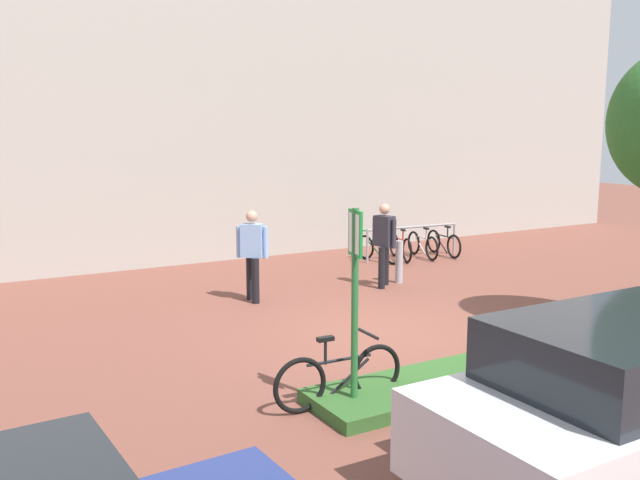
% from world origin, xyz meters
% --- Properties ---
extents(ground_plane, '(60.00, 60.00, 0.00)m').
position_xyz_m(ground_plane, '(0.00, 0.00, 0.00)').
color(ground_plane, brown).
extents(building_facade, '(28.00, 1.20, 10.00)m').
position_xyz_m(building_facade, '(0.00, 7.64, 5.00)').
color(building_facade, '#B2ADA3').
rests_on(building_facade, ground).
extents(planter_strip, '(7.00, 1.10, 0.16)m').
position_xyz_m(planter_strip, '(0.95, -2.25, 0.08)').
color(planter_strip, '#336028').
rests_on(planter_strip, ground).
extents(parking_sign_post, '(0.10, 0.36, 2.34)m').
position_xyz_m(parking_sign_post, '(-2.11, -2.25, 1.53)').
color(parking_sign_post, '#2D7238').
rests_on(parking_sign_post, ground).
extents(bike_at_sign, '(1.68, 0.42, 0.86)m').
position_xyz_m(bike_at_sign, '(-2.17, -2.04, 0.35)').
color(bike_at_sign, black).
rests_on(bike_at_sign, ground).
extents(bike_rack_cluster, '(2.65, 1.66, 0.83)m').
position_xyz_m(bike_rack_cluster, '(4.27, 4.94, 0.35)').
color(bike_rack_cluster, '#99999E').
rests_on(bike_rack_cluster, ground).
extents(bollard_steel, '(0.16, 0.16, 0.90)m').
position_xyz_m(bollard_steel, '(2.32, 2.85, 0.45)').
color(bollard_steel, '#ADADB2').
rests_on(bollard_steel, ground).
extents(person_suited_dark, '(0.42, 0.60, 1.72)m').
position_xyz_m(person_suited_dark, '(1.84, 2.73, 0.98)').
color(person_suited_dark, black).
rests_on(person_suited_dark, ground).
extents(person_shirt_blue, '(0.49, 0.46, 1.72)m').
position_xyz_m(person_shirt_blue, '(-1.00, 2.96, 0.98)').
color(person_shirt_blue, black).
rests_on(person_shirt_blue, ground).
extents(car_white_hatch, '(4.31, 2.04, 1.54)m').
position_xyz_m(car_white_hatch, '(-0.73, -4.84, 0.76)').
color(car_white_hatch, silver).
rests_on(car_white_hatch, ground).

